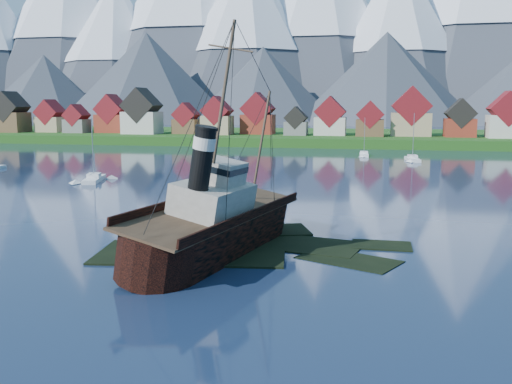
% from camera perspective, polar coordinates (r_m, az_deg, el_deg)
% --- Properties ---
extents(ground, '(1400.00, 1400.00, 0.00)m').
position_cam_1_polar(ground, '(56.71, -2.95, -5.86)').
color(ground, '#192846').
rests_on(ground, ground).
extents(shoal, '(31.71, 21.24, 1.14)m').
position_cam_1_polar(shoal, '(58.41, -0.71, -5.77)').
color(shoal, black).
rests_on(shoal, ground).
extents(shore_bank, '(600.00, 80.00, 3.20)m').
position_cam_1_polar(shore_bank, '(223.92, 8.24, 5.10)').
color(shore_bank, '#1E4D16').
rests_on(shore_bank, ground).
extents(seawall, '(600.00, 2.50, 2.00)m').
position_cam_1_polar(seawall, '(186.10, 7.48, 4.37)').
color(seawall, '#3F3D38').
rests_on(seawall, ground).
extents(town, '(250.96, 16.69, 17.30)m').
position_cam_1_polar(town, '(210.62, -1.13, 7.40)').
color(town, maroon).
rests_on(town, ground).
extents(mountains, '(965.00, 340.00, 205.00)m').
position_cam_1_polar(mountains, '(539.70, 10.59, 16.72)').
color(mountains, '#2D333D').
rests_on(mountains, ground).
extents(tugboat_wreck, '(6.73, 28.98, 22.97)m').
position_cam_1_polar(tugboat_wreck, '(56.45, -4.05, -2.93)').
color(tugboat_wreck, black).
rests_on(tugboat_wreck, ground).
extents(sailboat_a, '(5.26, 10.37, 12.30)m').
position_cam_1_polar(sailboat_a, '(110.46, -15.89, 1.18)').
color(sailboat_a, white).
rests_on(sailboat_a, ground).
extents(sailboat_e, '(2.67, 9.52, 10.96)m').
position_cam_1_polar(sailboat_e, '(160.23, 10.74, 3.65)').
color(sailboat_e, white).
rests_on(sailboat_e, ground).
extents(sailboat_f, '(3.66, 10.16, 12.46)m').
position_cam_1_polar(sailboat_f, '(149.40, 15.38, 3.13)').
color(sailboat_f, white).
rests_on(sailboat_f, ground).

